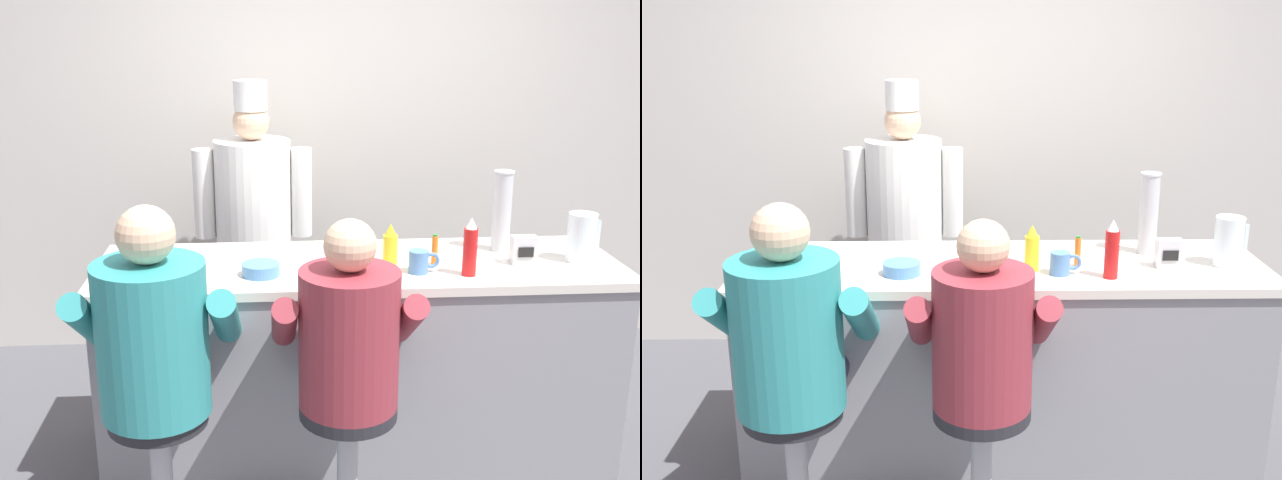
% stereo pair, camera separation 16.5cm
% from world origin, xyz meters
% --- Properties ---
extents(wall_back, '(10.00, 0.06, 2.70)m').
position_xyz_m(wall_back, '(0.00, 1.76, 1.35)').
color(wall_back, beige).
rests_on(wall_back, ground_plane).
extents(diner_counter, '(2.35, 0.71, 0.97)m').
position_xyz_m(diner_counter, '(0.00, 0.35, 0.49)').
color(diner_counter, gray).
rests_on(diner_counter, ground_plane).
extents(ketchup_bottle_red, '(0.06, 0.06, 0.26)m').
position_xyz_m(ketchup_bottle_red, '(0.45, 0.15, 1.10)').
color(ketchup_bottle_red, red).
rests_on(ketchup_bottle_red, diner_counter).
extents(mustard_bottle_yellow, '(0.06, 0.06, 0.21)m').
position_xyz_m(mustard_bottle_yellow, '(0.12, 0.25, 1.07)').
color(mustard_bottle_yellow, yellow).
rests_on(mustard_bottle_yellow, diner_counter).
extents(hot_sauce_bottle_orange, '(0.03, 0.03, 0.14)m').
position_xyz_m(hot_sauce_bottle_orange, '(0.33, 0.30, 1.04)').
color(hot_sauce_bottle_orange, orange).
rests_on(hot_sauce_bottle_orange, diner_counter).
extents(water_pitcher_clear, '(0.15, 0.13, 0.22)m').
position_xyz_m(water_pitcher_clear, '(0.99, 0.31, 1.09)').
color(water_pitcher_clear, silver).
rests_on(water_pitcher_clear, diner_counter).
extents(breakfast_plate, '(0.24, 0.24, 0.05)m').
position_xyz_m(breakfast_plate, '(-0.81, 0.25, 0.99)').
color(breakfast_plate, white).
rests_on(breakfast_plate, diner_counter).
extents(cereal_bowl, '(0.16, 0.16, 0.05)m').
position_xyz_m(cereal_bowl, '(-0.44, 0.21, 1.00)').
color(cereal_bowl, '#4C7FB7').
rests_on(cereal_bowl, diner_counter).
extents(coffee_mug_blue, '(0.14, 0.09, 0.10)m').
position_xyz_m(coffee_mug_blue, '(0.24, 0.20, 1.02)').
color(coffee_mug_blue, '#4C7AB2').
rests_on(coffee_mug_blue, diner_counter).
extents(cup_stack_steel, '(0.09, 0.09, 0.38)m').
position_xyz_m(cup_stack_steel, '(0.68, 0.49, 1.17)').
color(cup_stack_steel, '#B7BABF').
rests_on(cup_stack_steel, diner_counter).
extents(napkin_dispenser_chrome, '(0.11, 0.07, 0.13)m').
position_xyz_m(napkin_dispenser_chrome, '(0.73, 0.29, 1.04)').
color(napkin_dispenser_chrome, silver).
rests_on(napkin_dispenser_chrome, diner_counter).
extents(diner_seated_teal, '(0.62, 0.61, 1.41)m').
position_xyz_m(diner_seated_teal, '(-0.83, -0.25, 0.86)').
color(diner_seated_teal, '#B2B5BA').
rests_on(diner_seated_teal, ground_plane).
extents(diner_seated_maroon, '(0.57, 0.56, 1.35)m').
position_xyz_m(diner_seated_maroon, '(-0.12, -0.26, 0.83)').
color(diner_seated_maroon, '#B2B5BA').
rests_on(diner_seated_maroon, ground_plane).
extents(cook_in_whites_near, '(0.67, 0.43, 1.71)m').
position_xyz_m(cook_in_whites_near, '(-0.49, 1.31, 0.94)').
color(cook_in_whites_near, '#232328').
rests_on(cook_in_whites_near, ground_plane).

